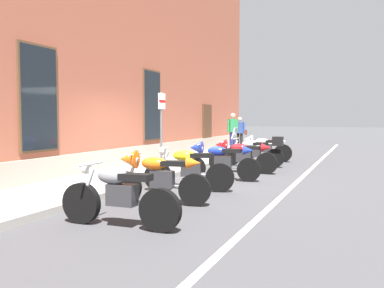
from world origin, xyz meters
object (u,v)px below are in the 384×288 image
(motorcycle_grey_naked, at_px, (118,196))
(parking_sign, at_px, (161,120))
(motorcycle_orange_sport, at_px, (156,175))
(motorcycle_blue_sport, at_px, (218,159))
(pedestrian_striped_shirt, at_px, (233,129))
(motorcycle_red_sport, at_px, (240,155))
(motorcycle_yellow_naked, at_px, (188,170))
(motorcycle_white_sport, at_px, (263,147))
(motorcycle_silver_touring, at_px, (256,150))
(pedestrian_blue_top, at_px, (240,131))

(motorcycle_grey_naked, bearing_deg, parking_sign, 20.83)
(motorcycle_orange_sport, height_order, motorcycle_blue_sport, motorcycle_blue_sport)
(motorcycle_blue_sport, distance_m, pedestrian_striped_shirt, 8.18)
(motorcycle_blue_sport, relative_size, pedestrian_striped_shirt, 1.20)
(motorcycle_orange_sport, height_order, pedestrian_striped_shirt, pedestrian_striped_shirt)
(motorcycle_grey_naked, distance_m, motorcycle_red_sport, 6.58)
(motorcycle_orange_sport, xyz_separation_m, motorcycle_yellow_naked, (1.48, -0.01, -0.07))
(motorcycle_white_sport, bearing_deg, motorcycle_orange_sport, 179.44)
(motorcycle_red_sport, distance_m, pedestrian_striped_shirt, 6.63)
(motorcycle_blue_sport, bearing_deg, motorcycle_white_sport, 0.12)
(motorcycle_blue_sport, bearing_deg, motorcycle_yellow_naked, 177.30)
(motorcycle_red_sport, relative_size, motorcycle_white_sport, 1.03)
(pedestrian_striped_shirt, bearing_deg, motorcycle_blue_sport, -165.15)
(motorcycle_red_sport, xyz_separation_m, parking_sign, (-1.50, 1.86, 1.04))
(motorcycle_silver_touring, relative_size, parking_sign, 0.96)
(motorcycle_grey_naked, height_order, pedestrian_striped_shirt, pedestrian_striped_shirt)
(motorcycle_white_sport, height_order, pedestrian_blue_top, pedestrian_blue_top)
(motorcycle_silver_touring, bearing_deg, motorcycle_yellow_naked, 177.23)
(motorcycle_grey_naked, relative_size, motorcycle_yellow_naked, 1.00)
(motorcycle_grey_naked, distance_m, motorcycle_silver_touring, 8.27)
(motorcycle_white_sport, distance_m, parking_sign, 5.32)
(motorcycle_yellow_naked, height_order, parking_sign, parking_sign)
(motorcycle_orange_sport, bearing_deg, motorcycle_grey_naked, -170.82)
(motorcycle_grey_naked, distance_m, motorcycle_white_sport, 10.00)
(motorcycle_grey_naked, bearing_deg, pedestrian_blue_top, 9.10)
(motorcycle_red_sport, bearing_deg, pedestrian_striped_shirt, 19.38)
(motorcycle_orange_sport, height_order, motorcycle_red_sport, motorcycle_orange_sport)
(motorcycle_yellow_naked, bearing_deg, pedestrian_blue_top, 10.39)
(motorcycle_orange_sport, xyz_separation_m, motorcycle_blue_sport, (3.25, -0.09, 0.00))
(motorcycle_white_sport, height_order, pedestrian_striped_shirt, pedestrian_striped_shirt)
(pedestrian_blue_top, bearing_deg, parking_sign, -178.25)
(motorcycle_orange_sport, bearing_deg, motorcycle_white_sport, -0.56)
(motorcycle_yellow_naked, height_order, motorcycle_red_sport, motorcycle_red_sport)
(motorcycle_red_sport, bearing_deg, pedestrian_blue_top, 16.55)
(motorcycle_blue_sport, distance_m, motorcycle_silver_touring, 3.36)
(motorcycle_grey_naked, relative_size, motorcycle_orange_sport, 1.02)
(motorcycle_yellow_naked, relative_size, pedestrian_striped_shirt, 1.15)
(motorcycle_yellow_naked, xyz_separation_m, pedestrian_striped_shirt, (9.66, 2.01, 0.63))
(motorcycle_yellow_naked, bearing_deg, motorcycle_orange_sport, 179.65)
(motorcycle_yellow_naked, height_order, motorcycle_blue_sport, motorcycle_blue_sport)
(motorcycle_grey_naked, xyz_separation_m, motorcycle_blue_sport, (4.92, 0.18, 0.08))
(motorcycle_grey_naked, xyz_separation_m, motorcycle_yellow_naked, (3.15, 0.26, 0.01))
(pedestrian_striped_shirt, relative_size, parking_sign, 0.78)
(motorcycle_silver_touring, bearing_deg, pedestrian_striped_shirt, 26.43)
(motorcycle_grey_naked, height_order, motorcycle_blue_sport, motorcycle_blue_sport)
(motorcycle_orange_sport, relative_size, motorcycle_red_sport, 0.93)
(motorcycle_orange_sport, height_order, pedestrian_blue_top, pedestrian_blue_top)
(motorcycle_orange_sport, distance_m, parking_sign, 3.93)
(motorcycle_white_sport, relative_size, pedestrian_striped_shirt, 1.17)
(motorcycle_silver_touring, bearing_deg, motorcycle_red_sport, 177.86)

